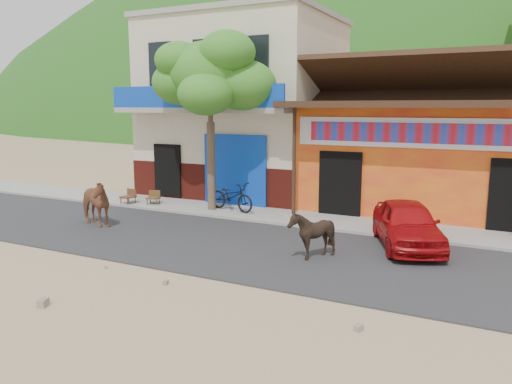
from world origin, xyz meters
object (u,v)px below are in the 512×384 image
Objects in this scene: tree at (211,122)px; cafe_chair_left at (128,190)px; cow_tan at (92,202)px; red_car at (407,224)px; scooter at (232,196)px; cafe_chair_right at (153,192)px; cow_dark at (312,234)px.

cafe_chair_left is at bearing -171.38° from tree.
tree is 3.53× the size of cow_tan.
scooter is (-6.09, 1.54, -0.03)m from red_car.
tree is 6.17× the size of cafe_chair_left.
red_car is (6.82, -1.43, -2.48)m from tree.
tree is 3.20× the size of scooter.
cow_tan reaches higher than cafe_chair_left.
cafe_chair_left is 0.95m from cafe_chair_right.
tree is at bearing -15.44° from cafe_chair_right.
cow_dark reaches higher than scooter.
scooter is (2.88, 3.50, -0.14)m from cow_tan.
cafe_chair_right is at bearing 21.17° from cow_tan.
cow_tan is 3.24m from cafe_chair_right.
cafe_chair_left is (-4.03, -0.60, -0.01)m from scooter.
cow_tan is at bearing 154.23° from scooter.
cow_dark is 2.78m from red_car.
cow_dark is 1.31× the size of cafe_chair_right.
cafe_chair_left is at bearing 152.49° from red_car.
cow_dark is 0.63× the size of scooter.
cow_tan is 7.13m from cow_dark.
cow_dark is at bearing -74.37° from cow_tan.
tree is 7.40m from red_car.
cafe_chair_right is (-7.39, 3.35, -0.06)m from cow_dark.
tree is at bearing -140.67° from cow_dark.
cow_dark is 8.11m from cafe_chair_right.
tree is 6.59m from cow_dark.
cafe_chair_left is at bearing 112.18° from scooter.
cafe_chair_right is (-0.26, 3.22, -0.18)m from cow_tan.
scooter is 4.07m from cafe_chair_left.
red_car is (1.84, 2.09, 0.01)m from cow_dark.
red_car is 3.89× the size of cafe_chair_right.
red_car is at bearing -90.50° from scooter.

